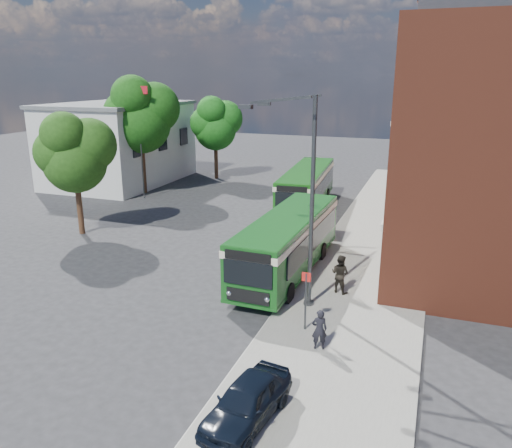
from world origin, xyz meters
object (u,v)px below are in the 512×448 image
at_px(bus_rear, 307,185).
at_px(bus_front, 288,239).
at_px(street_lamp, 303,200).
at_px(parked_car, 247,401).

bearing_deg(bus_rear, bus_front, -79.71).
height_order(street_lamp, bus_rear, street_lamp).
xyz_separation_m(street_lamp, parked_car, (0.56, -8.00, -4.02)).
relative_size(bus_front, parked_car, 2.94).
bearing_deg(bus_rear, parked_car, -79.44).
height_order(street_lamp, bus_front, street_lamp).
bearing_deg(parked_car, bus_rear, 109.50).
bearing_deg(bus_rear, street_lamp, -76.32).
distance_m(bus_front, parked_car, 11.71).
distance_m(street_lamp, bus_front, 4.84).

